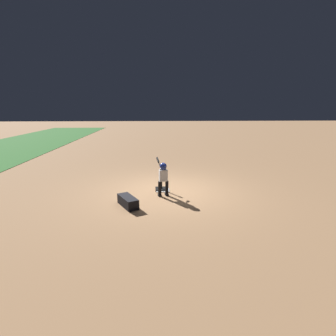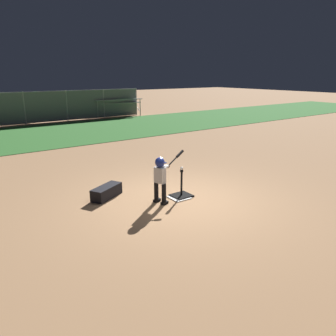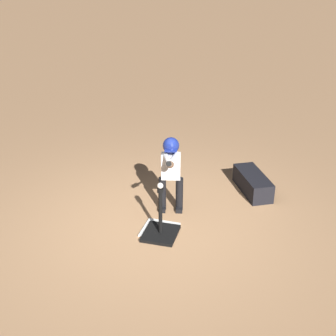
# 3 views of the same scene
# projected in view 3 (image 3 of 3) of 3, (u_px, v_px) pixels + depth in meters

# --- Properties ---
(ground_plane) EXTENTS (90.00, 90.00, 0.00)m
(ground_plane) POSITION_uv_depth(u_px,v_px,m) (152.00, 227.00, 6.10)
(ground_plane) COLOR #AD7F56
(home_plate) EXTENTS (0.45, 0.45, 0.02)m
(home_plate) POSITION_uv_depth(u_px,v_px,m) (160.00, 230.00, 6.01)
(home_plate) COLOR white
(home_plate) RESTS_ON ground_plane
(batting_tee) EXTENTS (0.46, 0.42, 0.67)m
(batting_tee) POSITION_uv_depth(u_px,v_px,m) (161.00, 229.00, 5.89)
(batting_tee) COLOR black
(batting_tee) RESTS_ON ground_plane
(batter_child) EXTENTS (0.92, 0.39, 1.10)m
(batter_child) POSITION_uv_depth(u_px,v_px,m) (171.00, 166.00, 6.17)
(batter_child) COLOR black
(batter_child) RESTS_ON ground_plane
(baseball) EXTENTS (0.07, 0.07, 0.07)m
(baseball) POSITION_uv_depth(u_px,v_px,m) (160.00, 186.00, 5.62)
(baseball) COLOR white
(baseball) RESTS_ON batting_tee
(equipment_bag) EXTENTS (0.89, 0.68, 0.28)m
(equipment_bag) POSITION_uv_depth(u_px,v_px,m) (253.00, 183.00, 6.91)
(equipment_bag) COLOR black
(equipment_bag) RESTS_ON ground_plane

